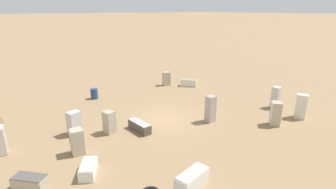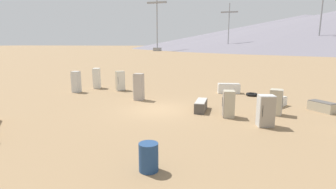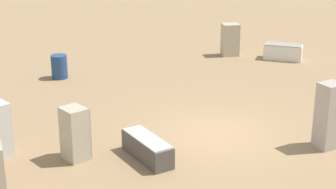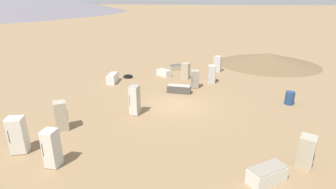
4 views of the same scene
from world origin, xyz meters
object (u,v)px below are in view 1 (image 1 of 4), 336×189
discarded_fridge_9 (301,106)px  discarded_fridge_11 (276,114)px  discarded_fridge_2 (30,182)px  discarded_fridge_13 (88,169)px  discarded_fridge_12 (109,122)px  discarded_fridge_1 (211,109)px  discarded_fridge_3 (166,79)px  discarded_fridge_10 (192,180)px  discarded_fridge_8 (276,97)px  discarded_fridge_7 (189,83)px  discarded_fridge_4 (77,142)px  rusty_barrel (94,94)px  discarded_fridge_0 (140,126)px  discarded_fridge_6 (74,123)px

discarded_fridge_9 → discarded_fridge_11: discarded_fridge_9 is taller
discarded_fridge_2 → discarded_fridge_13: size_ratio=1.01×
discarded_fridge_11 → discarded_fridge_12: discarded_fridge_11 is taller
discarded_fridge_9 → discarded_fridge_12: discarded_fridge_9 is taller
discarded_fridge_12 → discarded_fridge_13: discarded_fridge_12 is taller
discarded_fridge_1 → discarded_fridge_3: bearing=160.5°
discarded_fridge_10 → discarded_fridge_8: bearing=93.5°
discarded_fridge_7 → discarded_fridge_9: discarded_fridge_9 is taller
discarded_fridge_11 → discarded_fridge_1: bearing=93.9°
discarded_fridge_4 → rusty_barrel: bearing=-19.2°
discarded_fridge_11 → discarded_fridge_4: bearing=118.8°
discarded_fridge_2 → discarded_fridge_3: bearing=170.9°
discarded_fridge_0 → discarded_fridge_2: discarded_fridge_0 is taller
discarded_fridge_1 → rusty_barrel: size_ratio=2.07×
discarded_fridge_6 → discarded_fridge_10: 8.74m
discarded_fridge_0 → discarded_fridge_8: size_ratio=1.07×
discarded_fridge_2 → discarded_fridge_12: discarded_fridge_12 is taller
discarded_fridge_12 → discarded_fridge_2: bearing=-73.3°
discarded_fridge_6 → discarded_fridge_10: bearing=-89.6°
discarded_fridge_3 → discarded_fridge_6: discarded_fridge_6 is taller
discarded_fridge_0 → discarded_fridge_12: discarded_fridge_12 is taller
discarded_fridge_9 → discarded_fridge_10: bearing=-108.6°
discarded_fridge_0 → discarded_fridge_10: (-1.28, -6.30, 0.08)m
discarded_fridge_1 → discarded_fridge_8: discarded_fridge_1 is taller
discarded_fridge_2 → discarded_fridge_7: discarded_fridge_7 is taller
discarded_fridge_1 → rusty_barrel: (-4.34, 9.83, -0.49)m
discarded_fridge_9 → discarded_fridge_11: (-2.56, 0.49, -0.07)m
discarded_fridge_0 → discarded_fridge_10: 6.43m
discarded_fridge_8 → discarded_fridge_10: size_ratio=0.94×
discarded_fridge_6 → discarded_fridge_7: bearing=0.9°
discarded_fridge_2 → discarded_fridge_3: discarded_fridge_3 is taller
discarded_fridge_4 → discarded_fridge_0: bearing=-76.4°
discarded_fridge_4 → rusty_barrel: size_ratio=1.59×
discarded_fridge_3 → discarded_fridge_9: 13.09m
discarded_fridge_0 → discarded_fridge_8: bearing=161.4°
discarded_fridge_6 → discarded_fridge_13: discarded_fridge_6 is taller
discarded_fridge_10 → discarded_fridge_11: (9.03, 1.28, 0.44)m
discarded_fridge_9 → discarded_fridge_12: (-11.96, 6.48, -0.17)m
discarded_fridge_3 → discarded_fridge_11: discarded_fridge_11 is taller
discarded_fridge_8 → rusty_barrel: 15.36m
discarded_fridge_4 → discarded_fridge_3: bearing=-48.1°
discarded_fridge_0 → discarded_fridge_9: bearing=149.9°
discarded_fridge_2 → discarded_fridge_8: bearing=134.8°
discarded_fridge_3 → discarded_fridge_9: size_ratio=0.78×
discarded_fridge_4 → discarded_fridge_7: (13.86, 5.95, -0.39)m
discarded_fridge_1 → discarded_fridge_10: bearing=-53.1°
discarded_fridge_4 → discarded_fridge_12: (2.54, 1.24, 0.01)m
discarded_fridge_6 → discarded_fridge_8: 15.32m
discarded_fridge_12 → discarded_fridge_10: bearing=-8.2°
discarded_fridge_0 → discarded_fridge_3: (8.07, 7.38, 0.40)m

